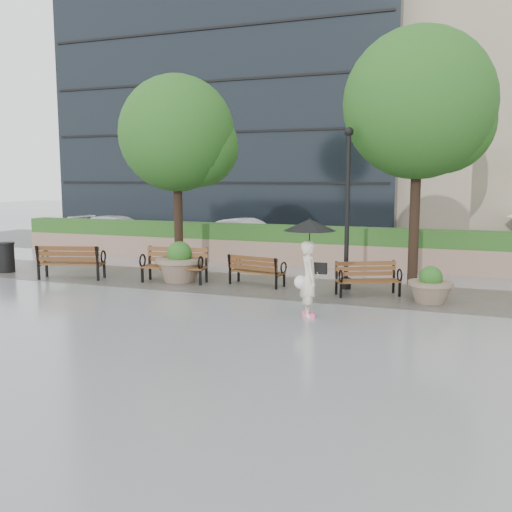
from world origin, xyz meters
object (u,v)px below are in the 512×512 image
(planter_right, at_px, (430,289))
(lamppost, at_px, (347,219))
(bench_1, at_px, (174,272))
(trash_bin, at_px, (6,258))
(bench_0, at_px, (72,269))
(car_right, at_px, (247,234))
(pedestrian, at_px, (309,258))
(car_left, at_px, (119,231))
(bench_2, at_px, (257,277))
(planter_left, at_px, (180,266))
(bench_3, at_px, (368,286))

(planter_right, height_order, lamppost, lamppost)
(lamppost, bearing_deg, bench_1, -170.56)
(bench_1, height_order, trash_bin, bench_1)
(bench_0, xyz_separation_m, trash_bin, (-2.72, 0.27, 0.15))
(car_right, height_order, pedestrian, pedestrian)
(trash_bin, bearing_deg, planter_right, 0.43)
(car_left, distance_m, pedestrian, 14.85)
(bench_2, distance_m, trash_bin, 8.22)
(planter_left, bearing_deg, car_right, 97.38)
(car_left, height_order, car_right, car_left)
(planter_left, height_order, pedestrian, pedestrian)
(bench_1, xyz_separation_m, lamppost, (4.76, 0.79, 1.59))
(lamppost, relative_size, car_left, 0.95)
(bench_2, bearing_deg, bench_0, 20.80)
(planter_right, xyz_separation_m, pedestrian, (-2.36, -2.29, 0.92))
(bench_0, xyz_separation_m, bench_3, (8.58, 0.66, -0.05))
(bench_3, height_order, lamppost, lamppost)
(planter_left, bearing_deg, car_left, 134.18)
(trash_bin, bearing_deg, car_left, 96.38)
(planter_right, distance_m, car_right, 11.43)
(bench_1, bearing_deg, bench_3, -5.05)
(bench_1, height_order, planter_right, bench_1)
(pedestrian, bearing_deg, planter_left, 36.93)
(planter_left, xyz_separation_m, lamppost, (4.69, 0.60, 1.43))
(bench_3, distance_m, car_left, 14.02)
(bench_1, relative_size, car_right, 0.50)
(bench_2, distance_m, bench_3, 3.12)
(bench_3, distance_m, planter_right, 1.57)
(lamppost, bearing_deg, planter_right, -23.79)
(bench_1, xyz_separation_m, pedestrian, (4.64, -2.48, 0.98))
(pedestrian, bearing_deg, trash_bin, 55.50)
(bench_2, height_order, planter_right, planter_right)
(trash_bin, relative_size, car_left, 0.20)
(planter_right, xyz_separation_m, car_right, (-7.94, 8.21, 0.28))
(lamppost, height_order, pedestrian, lamppost)
(bench_0, bearing_deg, car_right, -120.01)
(trash_bin, xyz_separation_m, car_left, (-0.83, 7.42, 0.20))
(car_left, relative_size, pedestrian, 2.15)
(planter_right, relative_size, lamppost, 0.25)
(lamppost, height_order, car_right, lamppost)
(planter_right, relative_size, car_left, 0.24)
(lamppost, bearing_deg, car_right, 128.30)
(lamppost, bearing_deg, bench_2, -170.47)
(car_left, relative_size, car_right, 1.17)
(bench_2, height_order, trash_bin, trash_bin)
(trash_bin, xyz_separation_m, pedestrian, (10.47, -2.19, 0.82))
(bench_2, relative_size, car_right, 0.43)
(planter_right, distance_m, trash_bin, 12.84)
(car_left, xyz_separation_m, car_right, (5.72, 0.89, -0.02))
(bench_0, relative_size, pedestrian, 0.96)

